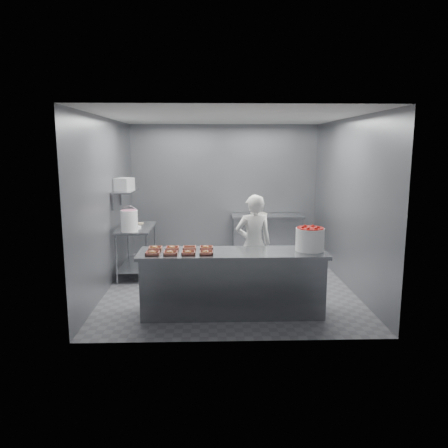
{
  "coord_description": "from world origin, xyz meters",
  "views": [
    {
      "loc": [
        -0.3,
        -7.21,
        2.33
      ],
      "look_at": [
        -0.08,
        -0.2,
        1.08
      ],
      "focal_mm": 35.0,
      "sensor_mm": 36.0,
      "label": 1
    }
  ],
  "objects_px": {
    "tray_2": "(188,253)",
    "tray_3": "(206,253)",
    "tray_5": "(172,248)",
    "strawberry_tub": "(310,238)",
    "tray_1": "(170,253)",
    "glaze_bucket": "(129,220)",
    "worker": "(254,244)",
    "appliance": "(124,184)",
    "tray_0": "(152,253)",
    "service_counter": "(232,283)",
    "tray_6": "(189,248)",
    "back_counter": "(267,236)",
    "tray_7": "(206,248)",
    "prep_table": "(137,243)",
    "tray_4": "(155,248)"
  },
  "relations": [
    {
      "from": "tray_2",
      "to": "tray_3",
      "type": "xyz_separation_m",
      "value": [
        0.24,
        0.0,
        0.0
      ]
    },
    {
      "from": "tray_5",
      "to": "strawberry_tub",
      "type": "bearing_deg",
      "value": -3.34
    },
    {
      "from": "tray_1",
      "to": "glaze_bucket",
      "type": "relative_size",
      "value": 0.42
    },
    {
      "from": "worker",
      "to": "appliance",
      "type": "xyz_separation_m",
      "value": [
        -2.2,
        0.96,
        0.88
      ]
    },
    {
      "from": "worker",
      "to": "appliance",
      "type": "height_order",
      "value": "appliance"
    },
    {
      "from": "tray_3",
      "to": "worker",
      "type": "relative_size",
      "value": 0.12
    },
    {
      "from": "glaze_bucket",
      "to": "tray_3",
      "type": "bearing_deg",
      "value": -51.49
    },
    {
      "from": "tray_0",
      "to": "tray_5",
      "type": "xyz_separation_m",
      "value": [
        0.24,
        0.28,
        0.0
      ]
    },
    {
      "from": "service_counter",
      "to": "tray_2",
      "type": "distance_m",
      "value": 0.78
    },
    {
      "from": "tray_2",
      "to": "tray_6",
      "type": "height_order",
      "value": "tray_2"
    },
    {
      "from": "tray_0",
      "to": "worker",
      "type": "relative_size",
      "value": 0.12
    },
    {
      "from": "back_counter",
      "to": "tray_7",
      "type": "xyz_separation_m",
      "value": [
        -1.26,
        -3.11,
        0.47
      ]
    },
    {
      "from": "tray_3",
      "to": "appliance",
      "type": "distance_m",
      "value": 2.6
    },
    {
      "from": "tray_6",
      "to": "glaze_bucket",
      "type": "xyz_separation_m",
      "value": [
        -1.09,
        1.38,
        0.17
      ]
    },
    {
      "from": "worker",
      "to": "tray_3",
      "type": "bearing_deg",
      "value": 47.94
    },
    {
      "from": "prep_table",
      "to": "tray_6",
      "type": "bearing_deg",
      "value": -59.86
    },
    {
      "from": "tray_1",
      "to": "tray_2",
      "type": "height_order",
      "value": "same"
    },
    {
      "from": "tray_2",
      "to": "back_counter",
      "type": "bearing_deg",
      "value": 66.1
    },
    {
      "from": "tray_7",
      "to": "tray_1",
      "type": "bearing_deg",
      "value": -149.62
    },
    {
      "from": "tray_0",
      "to": "tray_1",
      "type": "xyz_separation_m",
      "value": [
        0.24,
        0.0,
        0.0
      ]
    },
    {
      "from": "tray_5",
      "to": "glaze_bucket",
      "type": "bearing_deg",
      "value": 121.41
    },
    {
      "from": "tray_1",
      "to": "appliance",
      "type": "distance_m",
      "value": 2.36
    },
    {
      "from": "prep_table",
      "to": "tray_5",
      "type": "height_order",
      "value": "tray_5"
    },
    {
      "from": "tray_6",
      "to": "service_counter",
      "type": "bearing_deg",
      "value": -13.21
    },
    {
      "from": "tray_2",
      "to": "tray_5",
      "type": "relative_size",
      "value": 1.0
    },
    {
      "from": "prep_table",
      "to": "worker",
      "type": "xyz_separation_m",
      "value": [
        2.03,
        -1.04,
        0.2
      ]
    },
    {
      "from": "tray_4",
      "to": "worker",
      "type": "distance_m",
      "value": 1.66
    },
    {
      "from": "tray_7",
      "to": "service_counter",
      "type": "bearing_deg",
      "value": -21.2
    },
    {
      "from": "prep_table",
      "to": "tray_0",
      "type": "distance_m",
      "value": 2.19
    },
    {
      "from": "back_counter",
      "to": "tray_1",
      "type": "xyz_separation_m",
      "value": [
        -1.74,
        -3.39,
        0.47
      ]
    },
    {
      "from": "service_counter",
      "to": "worker",
      "type": "xyz_separation_m",
      "value": [
        0.38,
        0.91,
        0.34
      ]
    },
    {
      "from": "back_counter",
      "to": "tray_3",
      "type": "height_order",
      "value": "tray_3"
    },
    {
      "from": "tray_2",
      "to": "strawberry_tub",
      "type": "height_order",
      "value": "strawberry_tub"
    },
    {
      "from": "service_counter",
      "to": "tray_1",
      "type": "bearing_deg",
      "value": -170.53
    },
    {
      "from": "glaze_bucket",
      "to": "tray_1",
      "type": "bearing_deg",
      "value": -63.09
    },
    {
      "from": "service_counter",
      "to": "strawberry_tub",
      "type": "distance_m",
      "value": 1.25
    },
    {
      "from": "tray_1",
      "to": "tray_3",
      "type": "height_order",
      "value": "same"
    },
    {
      "from": "prep_table",
      "to": "tray_7",
      "type": "xyz_separation_m",
      "value": [
        1.29,
        -1.81,
        0.33
      ]
    },
    {
      "from": "tray_5",
      "to": "tray_7",
      "type": "xyz_separation_m",
      "value": [
        0.48,
        0.0,
        0.0
      ]
    },
    {
      "from": "tray_4",
      "to": "tray_2",
      "type": "bearing_deg",
      "value": -30.38
    },
    {
      "from": "tray_3",
      "to": "tray_5",
      "type": "height_order",
      "value": "same"
    },
    {
      "from": "appliance",
      "to": "strawberry_tub",
      "type": "bearing_deg",
      "value": -14.69
    },
    {
      "from": "worker",
      "to": "tray_5",
      "type": "bearing_deg",
      "value": 25.45
    },
    {
      "from": "tray_3",
      "to": "appliance",
      "type": "xyz_separation_m",
      "value": [
        -1.46,
        2.02,
        0.75
      ]
    },
    {
      "from": "back_counter",
      "to": "worker",
      "type": "bearing_deg",
      "value": -102.47
    },
    {
      "from": "glaze_bucket",
      "to": "tray_6",
      "type": "bearing_deg",
      "value": -51.83
    },
    {
      "from": "tray_7",
      "to": "strawberry_tub",
      "type": "relative_size",
      "value": 0.48
    },
    {
      "from": "worker",
      "to": "service_counter",
      "type": "bearing_deg",
      "value": 60.46
    },
    {
      "from": "tray_4",
      "to": "appliance",
      "type": "height_order",
      "value": "appliance"
    },
    {
      "from": "tray_5",
      "to": "strawberry_tub",
      "type": "relative_size",
      "value": 0.48
    }
  ]
}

